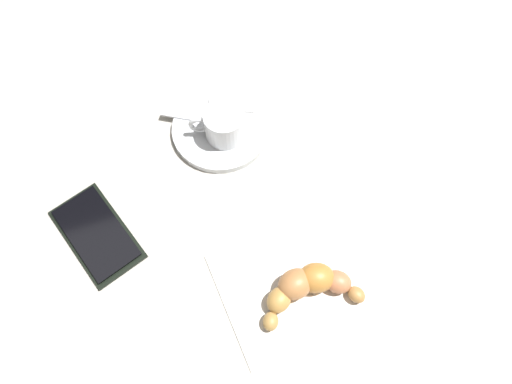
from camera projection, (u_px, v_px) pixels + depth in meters
ground_plane at (266, 196)px, 0.68m from camera, size 1.80×1.80×0.00m
saucer at (221, 129)px, 0.72m from camera, size 0.14×0.14×0.01m
espresso_cup at (223, 125)px, 0.69m from camera, size 0.06×0.08×0.05m
teaspoon at (216, 121)px, 0.72m from camera, size 0.07×0.11×0.01m
sugar_packet at (230, 105)px, 0.73m from camera, size 0.05×0.07×0.01m
napkin at (296, 281)px, 0.63m from camera, size 0.17×0.21×0.00m
croissant at (307, 286)px, 0.61m from camera, size 0.07×0.14×0.03m
cell_phone at (97, 234)px, 0.65m from camera, size 0.15×0.11×0.01m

